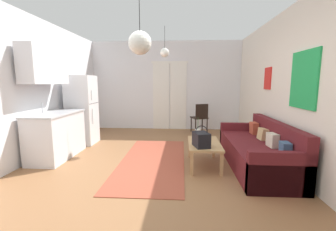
{
  "coord_description": "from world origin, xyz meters",
  "views": [
    {
      "loc": [
        0.52,
        -3.35,
        1.47
      ],
      "look_at": [
        0.21,
        1.46,
        0.75
      ],
      "focal_mm": 23.86,
      "sensor_mm": 36.0,
      "label": 1
    }
  ],
  "objects_px": {
    "coffee_table": "(204,145)",
    "refrigerator": "(82,110)",
    "couch": "(259,152)",
    "handbag": "(201,139)",
    "accent_chair": "(200,116)",
    "pendant_lamp_far": "(165,53)",
    "bamboo_vase": "(198,135)",
    "pendant_lamp_near": "(140,43)"
  },
  "relations": [
    {
      "from": "coffee_table",
      "to": "refrigerator",
      "type": "relative_size",
      "value": 0.6
    },
    {
      "from": "refrigerator",
      "to": "accent_chair",
      "type": "distance_m",
      "value": 3.21
    },
    {
      "from": "refrigerator",
      "to": "pendant_lamp_far",
      "type": "bearing_deg",
      "value": 1.79
    },
    {
      "from": "bamboo_vase",
      "to": "handbag",
      "type": "relative_size",
      "value": 1.23
    },
    {
      "from": "accent_chair",
      "to": "pendant_lamp_far",
      "type": "distance_m",
      "value": 2.26
    },
    {
      "from": "bamboo_vase",
      "to": "refrigerator",
      "type": "distance_m",
      "value": 2.96
    },
    {
      "from": "accent_chair",
      "to": "coffee_table",
      "type": "bearing_deg",
      "value": 67.9
    },
    {
      "from": "bamboo_vase",
      "to": "accent_chair",
      "type": "height_order",
      "value": "accent_chair"
    },
    {
      "from": "bamboo_vase",
      "to": "pendant_lamp_near",
      "type": "relative_size",
      "value": 0.47
    },
    {
      "from": "couch",
      "to": "pendant_lamp_far",
      "type": "relative_size",
      "value": 3.15
    },
    {
      "from": "couch",
      "to": "accent_chair",
      "type": "xyz_separation_m",
      "value": [
        -0.84,
        2.59,
        0.22
      ]
    },
    {
      "from": "coffee_table",
      "to": "accent_chair",
      "type": "xyz_separation_m",
      "value": [
        0.13,
        2.59,
        0.13
      ]
    },
    {
      "from": "bamboo_vase",
      "to": "pendant_lamp_far",
      "type": "relative_size",
      "value": 0.64
    },
    {
      "from": "refrigerator",
      "to": "pendant_lamp_far",
      "type": "height_order",
      "value": "pendant_lamp_far"
    },
    {
      "from": "refrigerator",
      "to": "accent_chair",
      "type": "relative_size",
      "value": 1.89
    },
    {
      "from": "refrigerator",
      "to": "bamboo_vase",
      "type": "bearing_deg",
      "value": -24.3
    },
    {
      "from": "coffee_table",
      "to": "handbag",
      "type": "distance_m",
      "value": 0.32
    },
    {
      "from": "couch",
      "to": "coffee_table",
      "type": "distance_m",
      "value": 0.97
    },
    {
      "from": "coffee_table",
      "to": "pendant_lamp_near",
      "type": "xyz_separation_m",
      "value": [
        -0.88,
        -1.28,
        1.55
      ]
    },
    {
      "from": "bamboo_vase",
      "to": "pendant_lamp_far",
      "type": "xyz_separation_m",
      "value": [
        -0.7,
        1.27,
        1.62
      ]
    },
    {
      "from": "pendant_lamp_near",
      "to": "pendant_lamp_far",
      "type": "height_order",
      "value": "same"
    },
    {
      "from": "handbag",
      "to": "accent_chair",
      "type": "relative_size",
      "value": 0.41
    },
    {
      "from": "bamboo_vase",
      "to": "handbag",
      "type": "height_order",
      "value": "bamboo_vase"
    },
    {
      "from": "refrigerator",
      "to": "accent_chair",
      "type": "bearing_deg",
      "value": 23.77
    },
    {
      "from": "accent_chair",
      "to": "pendant_lamp_near",
      "type": "bearing_deg",
      "value": 56.16
    },
    {
      "from": "refrigerator",
      "to": "accent_chair",
      "type": "height_order",
      "value": "refrigerator"
    },
    {
      "from": "bamboo_vase",
      "to": "refrigerator",
      "type": "bearing_deg",
      "value": 155.7
    },
    {
      "from": "accent_chair",
      "to": "pendant_lamp_near",
      "type": "relative_size",
      "value": 0.91
    },
    {
      "from": "couch",
      "to": "bamboo_vase",
      "type": "bearing_deg",
      "value": 175.13
    },
    {
      "from": "coffee_table",
      "to": "pendant_lamp_far",
      "type": "height_order",
      "value": "pendant_lamp_far"
    },
    {
      "from": "couch",
      "to": "handbag",
      "type": "bearing_deg",
      "value": -165.73
    },
    {
      "from": "coffee_table",
      "to": "bamboo_vase",
      "type": "bearing_deg",
      "value": 138.84
    },
    {
      "from": "bamboo_vase",
      "to": "pendant_lamp_far",
      "type": "height_order",
      "value": "pendant_lamp_far"
    },
    {
      "from": "couch",
      "to": "coffee_table",
      "type": "relative_size",
      "value": 2.2
    },
    {
      "from": "refrigerator",
      "to": "pendant_lamp_near",
      "type": "relative_size",
      "value": 1.73
    },
    {
      "from": "bamboo_vase",
      "to": "pendant_lamp_far",
      "type": "distance_m",
      "value": 2.17
    },
    {
      "from": "bamboo_vase",
      "to": "accent_chair",
      "type": "bearing_deg",
      "value": 84.58
    },
    {
      "from": "couch",
      "to": "handbag",
      "type": "distance_m",
      "value": 1.11
    },
    {
      "from": "handbag",
      "to": "pendant_lamp_far",
      "type": "height_order",
      "value": "pendant_lamp_far"
    },
    {
      "from": "couch",
      "to": "coffee_table",
      "type": "bearing_deg",
      "value": -179.75
    },
    {
      "from": "refrigerator",
      "to": "pendant_lamp_near",
      "type": "bearing_deg",
      "value": -53.46
    },
    {
      "from": "bamboo_vase",
      "to": "refrigerator",
      "type": "relative_size",
      "value": 0.27
    }
  ]
}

